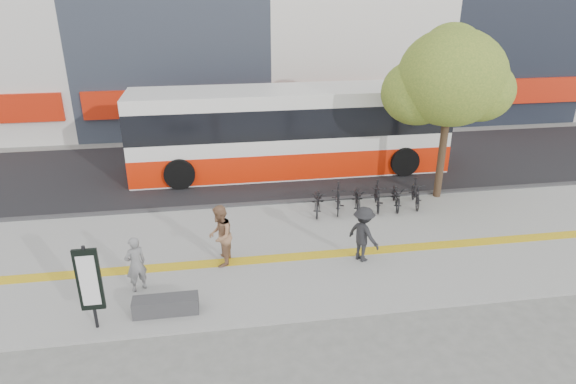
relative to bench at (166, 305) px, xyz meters
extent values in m
plane|color=slate|center=(2.60, 1.20, -0.30)|extent=(120.00, 120.00, 0.00)
cube|color=gray|center=(2.60, 2.70, -0.27)|extent=(40.00, 7.00, 0.08)
cube|color=yellow|center=(2.60, 2.20, -0.22)|extent=(40.00, 0.45, 0.01)
cube|color=black|center=(2.60, 10.20, -0.28)|extent=(40.00, 8.00, 0.06)
cube|color=#333335|center=(2.60, 6.20, -0.23)|extent=(40.00, 0.25, 0.14)
cube|color=red|center=(4.60, 15.25, 1.70)|extent=(19.00, 0.50, 1.40)
cube|color=#333335|center=(0.00, 0.00, 0.00)|extent=(1.60, 0.45, 0.45)
cylinder|color=black|center=(-1.60, -0.30, 0.88)|extent=(0.08, 0.08, 2.20)
cube|color=black|center=(-1.60, -0.30, 1.09)|extent=(0.55, 0.08, 1.60)
cube|color=white|center=(-1.60, -0.35, 1.09)|extent=(0.40, 0.02, 1.30)
cylinder|color=#3D2D1B|center=(9.80, 5.90, 1.38)|extent=(0.28, 0.28, 3.20)
ellipsoid|color=#4C6C24|center=(9.80, 5.90, 4.29)|extent=(3.80, 3.80, 3.42)
ellipsoid|color=#4C6C24|center=(8.80, 6.40, 3.69)|extent=(2.60, 2.60, 2.34)
ellipsoid|color=#4C6C24|center=(10.70, 5.50, 3.90)|extent=(2.40, 2.40, 2.16)
ellipsoid|color=#4C6C24|center=(10.10, 6.70, 5.10)|extent=(2.20, 2.20, 1.98)
cube|color=white|center=(4.69, 9.70, 1.54)|extent=(13.35, 2.78, 3.56)
cube|color=red|center=(4.69, 9.70, 0.37)|extent=(13.37, 2.80, 1.11)
cube|color=black|center=(4.69, 9.70, 2.15)|extent=(13.37, 2.80, 1.22)
cylinder|color=black|center=(0.02, 8.31, 0.37)|extent=(1.22, 0.39, 1.22)
cylinder|color=black|center=(0.02, 11.09, 0.37)|extent=(1.22, 0.39, 1.22)
cylinder|color=black|center=(9.37, 8.31, 0.37)|extent=(1.22, 0.39, 1.22)
cylinder|color=black|center=(9.37, 11.09, 0.37)|extent=(1.22, 0.39, 1.22)
imported|color=black|center=(4.97, 5.20, 0.22)|extent=(0.98, 1.79, 0.89)
imported|color=black|center=(5.70, 5.20, 0.27)|extent=(0.84, 1.71, 0.99)
imported|color=black|center=(6.43, 5.20, 0.22)|extent=(0.98, 1.79, 0.89)
imported|color=black|center=(7.16, 5.20, 0.27)|extent=(0.84, 1.71, 0.99)
imported|color=black|center=(7.89, 5.20, 0.22)|extent=(0.98, 1.79, 0.89)
imported|color=black|center=(8.62, 5.20, 0.27)|extent=(0.84, 1.71, 0.99)
imported|color=black|center=(-0.80, 1.17, 0.56)|extent=(0.68, 0.62, 1.57)
imported|color=#916749|center=(1.44, 2.16, 0.69)|extent=(0.85, 1.00, 1.83)
imported|color=black|center=(5.56, 1.75, 0.62)|extent=(1.11, 1.26, 1.69)
camera|label=1|loc=(1.39, -10.61, 7.40)|focal=31.09mm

